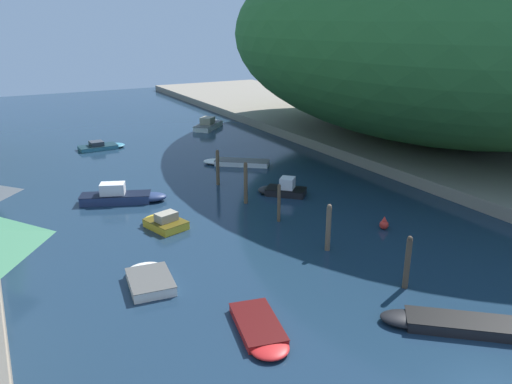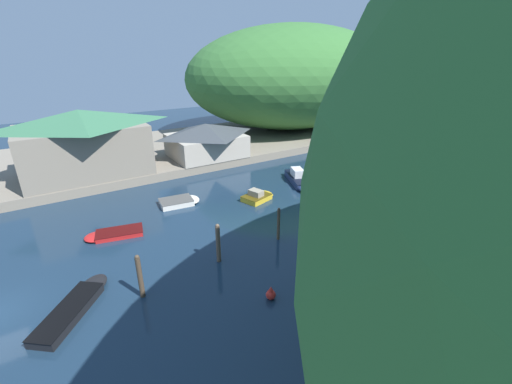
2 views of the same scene
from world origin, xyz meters
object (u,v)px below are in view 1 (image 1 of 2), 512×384
(boat_small_dinghy, at_px, (234,162))
(boat_mid_channel, at_px, (210,124))
(boat_white_cruiser, at_px, (261,331))
(boat_near_quay, at_px, (282,189))
(boat_cabin_cruiser, at_px, (124,196))
(boat_far_right_bank, at_px, (444,323))
(boat_navy_launch, at_px, (149,278))
(boat_open_rowboat, at_px, (163,222))
(channel_buoy_near, at_px, (384,224))
(boat_red_skiff, at_px, (102,146))

(boat_small_dinghy, distance_m, boat_mid_channel, 18.24)
(boat_mid_channel, bearing_deg, boat_white_cruiser, -65.34)
(boat_near_quay, height_order, boat_mid_channel, boat_mid_channel)
(boat_near_quay, relative_size, boat_mid_channel, 0.65)
(boat_small_dinghy, xyz_separation_m, boat_white_cruiser, (-11.29, -25.61, -0.06))
(boat_white_cruiser, height_order, boat_cabin_cruiser, boat_cabin_cruiser)
(boat_far_right_bank, relative_size, boat_white_cruiser, 1.19)
(boat_cabin_cruiser, relative_size, boat_navy_launch, 1.65)
(boat_mid_channel, bearing_deg, boat_open_rowboat, -73.66)
(boat_open_rowboat, height_order, boat_navy_launch, boat_open_rowboat)
(channel_buoy_near, bearing_deg, boat_white_cruiser, -153.67)
(boat_red_skiff, xyz_separation_m, boat_mid_channel, (14.98, 4.81, 0.18))
(boat_cabin_cruiser, xyz_separation_m, boat_navy_launch, (-2.10, -13.16, -0.21))
(boat_red_skiff, relative_size, boat_navy_launch, 1.24)
(boat_white_cruiser, xyz_separation_m, boat_cabin_cruiser, (-0.89, 20.18, 0.29))
(boat_open_rowboat, height_order, boat_white_cruiser, boat_open_rowboat)
(boat_cabin_cruiser, xyz_separation_m, channel_buoy_near, (14.05, -13.66, -0.12))
(boat_small_dinghy, xyz_separation_m, boat_cabin_cruiser, (-12.19, -5.43, 0.23))
(boat_far_right_bank, height_order, boat_white_cruiser, boat_far_right_bank)
(boat_white_cruiser, bearing_deg, boat_cabin_cruiser, -75.04)
(boat_mid_channel, xyz_separation_m, channel_buoy_near, (-3.23, -36.61, -0.11))
(boat_red_skiff, xyz_separation_m, boat_navy_launch, (-4.40, -31.30, -0.02))
(boat_open_rowboat, xyz_separation_m, boat_navy_launch, (-3.17, -7.03, -0.09))
(boat_far_right_bank, height_order, boat_open_rowboat, boat_open_rowboat)
(boat_far_right_bank, distance_m, boat_red_skiff, 42.32)
(boat_white_cruiser, xyz_separation_m, boat_navy_launch, (-2.99, 7.02, 0.08))
(boat_far_right_bank, distance_m, boat_white_cruiser, 8.42)
(boat_cabin_cruiser, height_order, channel_buoy_near, boat_cabin_cruiser)
(boat_near_quay, bearing_deg, boat_open_rowboat, 144.70)
(boat_mid_channel, relative_size, channel_buoy_near, 6.63)
(boat_open_rowboat, distance_m, boat_white_cruiser, 14.05)
(boat_small_dinghy, height_order, boat_white_cruiser, boat_small_dinghy)
(boat_navy_launch, bearing_deg, boat_open_rowboat, 72.48)
(boat_small_dinghy, distance_m, boat_cabin_cruiser, 13.34)
(boat_open_rowboat, height_order, boat_mid_channel, boat_mid_channel)
(boat_far_right_bank, bearing_deg, boat_mid_channel, 28.85)
(channel_buoy_near, bearing_deg, boat_far_right_bank, -118.76)
(boat_near_quay, height_order, boat_white_cruiser, boat_near_quay)
(boat_near_quay, xyz_separation_m, boat_mid_channel, (5.61, 27.26, 0.03))
(boat_cabin_cruiser, distance_m, boat_mid_channel, 28.73)
(boat_red_skiff, bearing_deg, boat_mid_channel, 105.09)
(boat_small_dinghy, relative_size, boat_far_right_bank, 1.08)
(boat_red_skiff, height_order, boat_cabin_cruiser, boat_cabin_cruiser)
(boat_near_quay, height_order, channel_buoy_near, boat_near_quay)
(boat_open_rowboat, xyz_separation_m, boat_near_quay, (10.59, 1.82, 0.07))
(boat_open_rowboat, distance_m, boat_mid_channel, 33.29)
(boat_red_skiff, bearing_deg, boat_open_rowboat, -5.59)
(boat_open_rowboat, xyz_separation_m, boat_white_cruiser, (-0.19, -14.05, -0.17))
(boat_white_cruiser, height_order, boat_navy_launch, boat_navy_launch)
(boat_white_cruiser, height_order, channel_buoy_near, channel_buoy_near)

